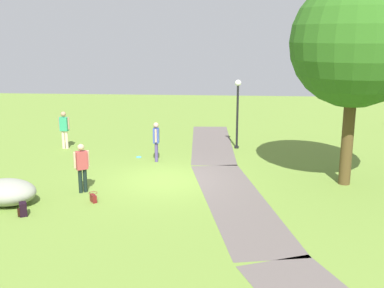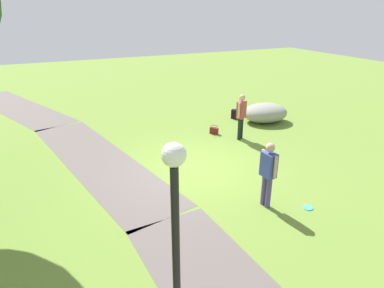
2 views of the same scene
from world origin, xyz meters
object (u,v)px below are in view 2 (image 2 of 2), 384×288
at_px(woman_with_handbag, 241,114).
at_px(handbag_on_grass, 214,130).
at_px(frisbee_on_grass, 308,208).
at_px(lamp_post, 176,235).
at_px(backpack_by_boulder, 235,114).
at_px(man_near_boulder, 268,171).
at_px(lawn_boulder, 265,113).

relative_size(woman_with_handbag, handbag_on_grass, 4.35).
xyz_separation_m(woman_with_handbag, frisbee_on_grass, (-4.56, 0.98, -0.95)).
relative_size(lamp_post, backpack_by_boulder, 7.89).
relative_size(woman_with_handbag, man_near_boulder, 1.01).
bearing_deg(man_near_boulder, handbag_on_grass, -14.28).
bearing_deg(lamp_post, woman_with_handbag, -38.51).
bearing_deg(handbag_on_grass, man_near_boulder, 165.72).
bearing_deg(backpack_by_boulder, frisbee_on_grass, 162.61).
bearing_deg(handbag_on_grass, lawn_boulder, -81.83).
height_order(lawn_boulder, man_near_boulder, man_near_boulder).
bearing_deg(backpack_by_boulder, woman_with_handbag, 152.41).
xyz_separation_m(lawn_boulder, man_near_boulder, (-5.26, 3.86, 0.56)).
distance_m(lawn_boulder, woman_with_handbag, 2.44).
height_order(lawn_boulder, handbag_on_grass, lawn_boulder).
xyz_separation_m(lamp_post, handbag_on_grass, (7.41, -4.60, -1.83)).
bearing_deg(frisbee_on_grass, woman_with_handbag, -12.16).
xyz_separation_m(woman_with_handbag, man_near_boulder, (-4.01, 1.84, -0.01)).
height_order(woman_with_handbag, frisbee_on_grass, woman_with_handbag).
bearing_deg(man_near_boulder, frisbee_on_grass, -122.30).
height_order(lamp_post, woman_with_handbag, lamp_post).
relative_size(lawn_boulder, frisbee_on_grass, 9.06).
bearing_deg(lawn_boulder, backpack_by_boulder, 45.60).
height_order(man_near_boulder, handbag_on_grass, man_near_boulder).
xyz_separation_m(lamp_post, woman_with_handbag, (6.54, -5.20, -1.01)).
height_order(lamp_post, handbag_on_grass, lamp_post).
height_order(handbag_on_grass, frisbee_on_grass, handbag_on_grass).
relative_size(lawn_boulder, woman_with_handbag, 1.26).
relative_size(woman_with_handbag, frisbee_on_grass, 7.16).
bearing_deg(lawn_boulder, lamp_post, 137.18).
xyz_separation_m(lamp_post, man_near_boulder, (2.52, -3.36, -1.03)).
relative_size(backpack_by_boulder, frisbee_on_grass, 1.73).
xyz_separation_m(man_near_boulder, backpack_by_boulder, (6.14, -2.96, -0.75)).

